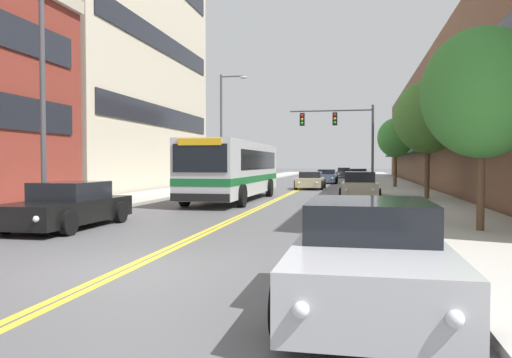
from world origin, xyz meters
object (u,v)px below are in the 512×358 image
Objects in this scene: city_bus at (235,168)px; car_champagne_parked_right_mid at (360,186)px; car_beige_moving_lead at (311,181)px; car_silver_parked_right_foreground at (369,256)px; car_black_parked_left_near at (68,206)px; car_navy_parked_right_far at (358,176)px; street_lamp_left_near at (50,57)px; street_tree_right_near at (482,93)px; street_lamp_left_far at (225,122)px; street_tree_right_far at (395,138)px; car_slate_blue_moving_second at (327,177)px; street_tree_right_mid at (428,117)px; car_dark_grey_moving_third at (344,173)px; traffic_signal_mast at (343,130)px; car_white_parked_left_mid at (253,179)px.

city_bus is 6.93m from car_champagne_parked_right_mid.
city_bus is at bearing -103.55° from car_beige_moving_lead.
car_black_parked_left_near is at bearing 143.22° from car_silver_parked_right_foreground.
car_beige_moving_lead is (-3.49, -13.79, -0.04)m from car_navy_parked_right_far.
street_lamp_left_near is (-9.30, -13.93, 4.47)m from car_champagne_parked_right_mid.
car_black_parked_left_near is 12.07m from street_tree_right_near.
car_black_parked_left_near is 23.97m from car_beige_moving_lead.
street_lamp_left_far is 1.59× the size of street_tree_right_far.
street_tree_right_near is (3.06, -36.56, 3.12)m from car_navy_parked_right_far.
street_lamp_left_near reaches higher than car_silver_parked_right_foreground.
car_champagne_parked_right_mid reaches higher than car_slate_blue_moving_second.
street_tree_right_far reaches higher than car_black_parked_left_near.
street_tree_right_mid is (6.80, -10.63, 3.62)m from car_beige_moving_lead.
street_tree_right_near is at bearing -84.72° from car_dark_grey_moving_third.
street_lamp_left_near is (-9.31, 6.68, 4.48)m from car_silver_parked_right_foreground.
traffic_signal_mast is at bearing 65.39° from city_bus.
street_lamp_left_near is 1.08× the size of street_lamp_left_far.
car_black_parked_left_near is at bearing -87.98° from street_lamp_left_far.
city_bus is 12.21m from car_beige_moving_lead.
street_tree_right_mid is at bearing -73.51° from car_slate_blue_moving_second.
car_navy_parked_right_far reaches higher than car_slate_blue_moving_second.
car_champagne_parked_right_mid is 1.06× the size of car_dark_grey_moving_third.
car_silver_parked_right_foreground is at bearing -87.75° from traffic_signal_mast.
car_silver_parked_right_foreground is at bearing -70.59° from city_bus.
car_black_parked_left_near reaches higher than car_white_parked_left_mid.
street_tree_right_mid is (11.99, -14.84, 3.65)m from car_white_parked_left_mid.
car_black_parked_left_near is at bearing -114.06° from street_tree_right_far.
street_lamp_left_near is 20.43m from street_lamp_left_far.
car_champagne_parked_right_mid is 0.59× the size of street_lamp_left_far.
car_black_parked_left_near is at bearing -99.46° from car_slate_blue_moving_second.
street_lamp_left_far is (-0.73, 20.68, 4.15)m from car_black_parked_left_near.
car_navy_parked_right_far is at bearing 75.80° from car_beige_moving_lead.
car_slate_blue_moving_second is (5.64, 33.89, -0.02)m from car_black_parked_left_near.
car_beige_moving_lead is at bearing 110.74° from car_champagne_parked_right_mid.
car_champagne_parked_right_mid is 1.16× the size of car_slate_blue_moving_second.
car_slate_blue_moving_second reaches higher than car_beige_moving_lead.
car_slate_blue_moving_second is 0.81× the size of street_tree_right_far.
car_dark_grey_moving_third is 33.57m from street_lamp_left_far.
street_tree_right_far is at bearing 64.37° from street_lamp_left_near.
street_tree_right_near is (11.73, -26.99, 3.18)m from car_white_parked_left_mid.
street_lamp_left_far is (-9.31, -16.53, 4.14)m from car_navy_parked_right_far.
city_bus is at bearing -103.90° from car_navy_parked_right_far.
traffic_signal_mast reaches higher than city_bus.
street_tree_right_mid reaches higher than car_silver_parked_right_foreground.
street_tree_right_near is 0.90× the size of street_tree_right_mid.
car_navy_parked_right_far is at bearing 94.78° from street_tree_right_near.
car_slate_blue_moving_second is 0.78× the size of street_tree_right_near.
street_lamp_left_far is (-6.37, -13.21, 4.17)m from car_slate_blue_moving_second.
street_lamp_left_far is at bearing -119.38° from car_navy_parked_right_far.
car_black_parked_left_near is 38.19m from car_navy_parked_right_far.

